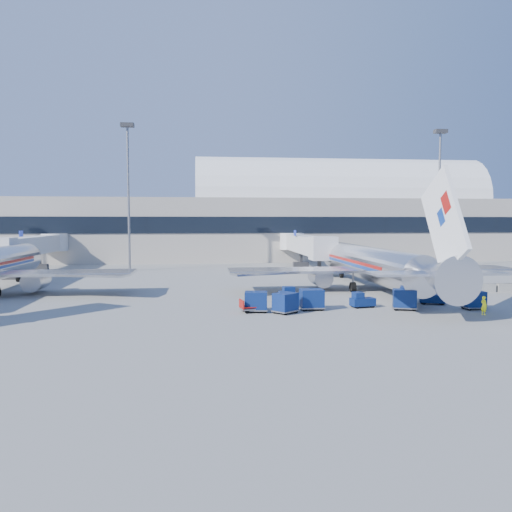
{
  "coord_description": "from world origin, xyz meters",
  "views": [
    {
      "loc": [
        -8.85,
        -48.67,
        7.69
      ],
      "look_at": [
        -2.9,
        6.0,
        3.84
      ],
      "focal_mm": 35.0,
      "sensor_mm": 36.0,
      "label": 1
    }
  ],
  "objects": [
    {
      "name": "ground",
      "position": [
        0.0,
        0.0,
        0.0
      ],
      "size": [
        260.0,
        260.0,
        0.0
      ],
      "primitive_type": "plane",
      "color": "gray",
      "rests_on": "ground"
    },
    {
      "name": "barrier_mid",
      "position": [
        21.3,
        2.0,
        0.45
      ],
      "size": [
        3.0,
        0.55,
        0.9
      ],
      "primitive_type": "cube",
      "color": "#9E9E96",
      "rests_on": "ground"
    },
    {
      "name": "ramp_worker",
      "position": [
        14.16,
        -10.4,
        0.78
      ],
      "size": [
        0.52,
        0.65,
        1.55
      ],
      "primitive_type": "imported",
      "rotation": [
        0.0,
        0.0,
        1.86
      ],
      "color": "#CEDF17",
      "rests_on": "ground"
    },
    {
      "name": "jetbridge_near",
      "position": [
        7.6,
        30.81,
        3.93
      ],
      "size": [
        4.4,
        27.5,
        6.25
      ],
      "color": "silver",
      "rests_on": "ground"
    },
    {
      "name": "barrier_near",
      "position": [
        18.0,
        2.0,
        0.45
      ],
      "size": [
        3.0,
        0.55,
        0.9
      ],
      "primitive_type": "cube",
      "color": "#9E9E96",
      "rests_on": "ground"
    },
    {
      "name": "terminal",
      "position": [
        -13.6,
        55.96,
        7.52
      ],
      "size": [
        170.0,
        28.15,
        21.0
      ],
      "color": "#B2AA9E",
      "rests_on": "ground"
    },
    {
      "name": "jetbridge_mid",
      "position": [
        -34.4,
        30.81,
        3.93
      ],
      "size": [
        4.4,
        27.5,
        6.25
      ],
      "color": "silver",
      "rests_on": "ground"
    },
    {
      "name": "cart_train_c",
      "position": [
        -4.32,
        -7.15,
        0.93
      ],
      "size": [
        2.16,
        1.76,
        1.73
      ],
      "rotation": [
        0.0,
        0.0,
        -0.14
      ],
      "color": "navy",
      "rests_on": "ground"
    },
    {
      "name": "cart_open_red",
      "position": [
        -4.59,
        -7.17,
        0.4
      ],
      "size": [
        2.29,
        1.81,
        0.55
      ],
      "rotation": [
        0.0,
        0.0,
        0.19
      ],
      "color": "slate",
      "rests_on": "ground"
    },
    {
      "name": "tug_left",
      "position": [
        -0.83,
        -2.56,
        0.72
      ],
      "size": [
        1.36,
        2.49,
        1.58
      ],
      "rotation": [
        0.0,
        0.0,
        1.64
      ],
      "color": "navy",
      "rests_on": "ground"
    },
    {
      "name": "tug_lead",
      "position": [
        5.28,
        -5.93,
        0.63
      ],
      "size": [
        2.28,
        1.43,
        1.38
      ],
      "rotation": [
        0.0,
        0.0,
        0.18
      ],
      "color": "navy",
      "rests_on": "ground"
    },
    {
      "name": "cart_solo_near",
      "position": [
        8.61,
        -7.48,
        0.95
      ],
      "size": [
        2.38,
        2.07,
        1.77
      ],
      "rotation": [
        0.0,
        0.0,
        -0.31
      ],
      "color": "navy",
      "rests_on": "ground"
    },
    {
      "name": "cart_solo_far",
      "position": [
        14.73,
        -7.88,
        0.85
      ],
      "size": [
        1.81,
        1.38,
        1.6
      ],
      "rotation": [
        0.0,
        0.0,
        0.0
      ],
      "color": "navy",
      "rests_on": "ground"
    },
    {
      "name": "cart_train_a",
      "position": [
        0.59,
        -6.64,
        0.96
      ],
      "size": [
        2.07,
        1.59,
        1.8
      ],
      "rotation": [
        0.0,
        0.0,
        0.02
      ],
      "color": "navy",
      "rests_on": "ground"
    },
    {
      "name": "tug_right",
      "position": [
        12.3,
        -4.82,
        0.68
      ],
      "size": [
        2.53,
        1.89,
        1.48
      ],
      "rotation": [
        0.0,
        0.0,
        -0.37
      ],
      "color": "navy",
      "rests_on": "ground"
    },
    {
      "name": "mast_west",
      "position": [
        -20.0,
        30.0,
        14.79
      ],
      "size": [
        2.0,
        1.2,
        22.6
      ],
      "color": "slate",
      "rests_on": "ground"
    },
    {
      "name": "barrier_far",
      "position": [
        24.6,
        2.0,
        0.45
      ],
      "size": [
        3.0,
        0.55,
        0.9
      ],
      "primitive_type": "cube",
      "color": "#9E9E96",
      "rests_on": "ground"
    },
    {
      "name": "mast_east",
      "position": [
        30.0,
        30.0,
        14.79
      ],
      "size": [
        2.0,
        1.2,
        22.6
      ],
      "color": "slate",
      "rests_on": "ground"
    },
    {
      "name": "cart_train_b",
      "position": [
        -1.94,
        -7.95,
        0.91
      ],
      "size": [
        2.44,
        2.38,
        1.71
      ],
      "rotation": [
        0.0,
        0.0,
        0.7
      ],
      "color": "navy",
      "rests_on": "ground"
    },
    {
      "name": "airliner_main",
      "position": [
        10.0,
        4.51,
        2.93
      ],
      "size": [
        32.0,
        37.26,
        12.07
      ],
      "color": "silver",
      "rests_on": "ground"
    }
  ]
}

